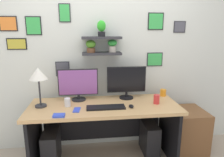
# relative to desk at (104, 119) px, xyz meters

# --- Properties ---
(back_wall_assembly) EXTENTS (4.40, 0.24, 2.70)m
(back_wall_assembly) POSITION_rel_desk_xyz_m (-0.00, 0.38, 0.81)
(back_wall_assembly) COLOR silver
(back_wall_assembly) RESTS_ON ground
(desk) EXTENTS (1.78, 0.68, 0.75)m
(desk) POSITION_rel_desk_xyz_m (0.00, 0.00, 0.00)
(desk) COLOR tan
(desk) RESTS_ON ground
(monitor_left) EXTENTS (0.50, 0.18, 0.40)m
(monitor_left) POSITION_rel_desk_xyz_m (-0.31, 0.16, 0.41)
(monitor_left) COLOR black
(monitor_left) RESTS_ON desk
(monitor_right) EXTENTS (0.50, 0.18, 0.42)m
(monitor_right) POSITION_rel_desk_xyz_m (0.31, 0.16, 0.43)
(monitor_right) COLOR black
(monitor_right) RESTS_ON desk
(keyboard) EXTENTS (0.44, 0.14, 0.02)m
(keyboard) POSITION_rel_desk_xyz_m (0.01, -0.17, 0.21)
(keyboard) COLOR black
(keyboard) RESTS_ON desk
(computer_mouse) EXTENTS (0.06, 0.09, 0.03)m
(computer_mouse) POSITION_rel_desk_xyz_m (0.30, -0.18, 0.22)
(computer_mouse) COLOR black
(computer_mouse) RESTS_ON desk
(desk_lamp) EXTENTS (0.21, 0.21, 0.46)m
(desk_lamp) POSITION_rel_desk_xyz_m (-0.74, -0.03, 0.57)
(desk_lamp) COLOR #2D2D33
(desk_lamp) RESTS_ON desk
(cell_phone) EXTENTS (0.08, 0.15, 0.01)m
(cell_phone) POSITION_rel_desk_xyz_m (-0.32, -0.19, 0.21)
(cell_phone) COLOR blue
(cell_phone) RESTS_ON desk
(coffee_mug) EXTENTS (0.08, 0.08, 0.09)m
(coffee_mug) POSITION_rel_desk_xyz_m (0.82, 0.19, 0.25)
(coffee_mug) COLOR orange
(coffee_mug) RESTS_ON desk
(pen_cup) EXTENTS (0.07, 0.07, 0.10)m
(pen_cup) POSITION_rel_desk_xyz_m (-0.43, -0.06, 0.25)
(pen_cup) COLOR white
(pen_cup) RESTS_ON desk
(scissors_tray) EXTENTS (0.12, 0.08, 0.02)m
(scissors_tray) POSITION_rel_desk_xyz_m (-0.49, -0.34, 0.22)
(scissors_tray) COLOR blue
(scissors_tray) RESTS_ON desk
(water_cup) EXTENTS (0.07, 0.07, 0.11)m
(water_cup) POSITION_rel_desk_xyz_m (0.63, -0.09, 0.26)
(water_cup) COLOR red
(water_cup) RESTS_ON desk
(drawer_cabinet) EXTENTS (0.44, 0.50, 0.56)m
(drawer_cabinet) POSITION_rel_desk_xyz_m (1.15, 0.08, -0.26)
(drawer_cabinet) COLOR brown
(drawer_cabinet) RESTS_ON ground
(computer_tower_left) EXTENTS (0.18, 0.40, 0.42)m
(computer_tower_left) POSITION_rel_desk_xyz_m (-0.66, -0.01, -0.34)
(computer_tower_left) COLOR black
(computer_tower_left) RESTS_ON ground
(computer_tower_right) EXTENTS (0.18, 0.40, 0.42)m
(computer_tower_right) POSITION_rel_desk_xyz_m (0.61, 0.05, -0.33)
(computer_tower_right) COLOR black
(computer_tower_right) RESTS_ON ground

